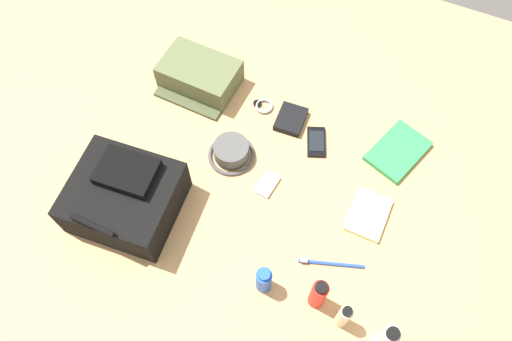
% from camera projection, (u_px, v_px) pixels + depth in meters
% --- Properties ---
extents(ground_plane, '(2.64, 2.02, 0.02)m').
position_uv_depth(ground_plane, '(256.00, 178.00, 1.55)').
color(ground_plane, tan).
rests_on(ground_plane, ground).
extents(backpack, '(0.33, 0.30, 0.17)m').
position_uv_depth(backpack, '(125.00, 197.00, 1.43)').
color(backpack, black).
rests_on(backpack, ground_plane).
extents(toiletry_pouch, '(0.26, 0.21, 0.09)m').
position_uv_depth(toiletry_pouch, '(199.00, 75.00, 1.67)').
color(toiletry_pouch, '#56603D').
rests_on(toiletry_pouch, ground_plane).
extents(bucket_hat, '(0.15, 0.15, 0.06)m').
position_uv_depth(bucket_hat, '(231.00, 152.00, 1.55)').
color(bucket_hat, '#4D4D4D').
rests_on(bucket_hat, ground_plane).
extents(toothpaste_tube, '(0.04, 0.04, 0.14)m').
position_uv_depth(toothpaste_tube, '(387.00, 338.00, 1.25)').
color(toothpaste_tube, white).
rests_on(toothpaste_tube, ground_plane).
extents(lotion_bottle, '(0.03, 0.03, 0.13)m').
position_uv_depth(lotion_bottle, '(343.00, 316.00, 1.27)').
color(lotion_bottle, beige).
rests_on(lotion_bottle, ground_plane).
extents(sunscreen_spray, '(0.04, 0.04, 0.15)m').
position_uv_depth(sunscreen_spray, '(318.00, 294.00, 1.29)').
color(sunscreen_spray, red).
rests_on(sunscreen_spray, ground_plane).
extents(deodorant_spray, '(0.04, 0.04, 0.12)m').
position_uv_depth(deodorant_spray, '(264.00, 280.00, 1.33)').
color(deodorant_spray, blue).
rests_on(deodorant_spray, ground_plane).
extents(paperback_novel, '(0.19, 0.23, 0.02)m').
position_uv_depth(paperback_novel, '(398.00, 151.00, 1.57)').
color(paperback_novel, '#2D934C').
rests_on(paperback_novel, ground_plane).
extents(cell_phone, '(0.10, 0.12, 0.01)m').
position_uv_depth(cell_phone, '(316.00, 142.00, 1.59)').
color(cell_phone, black).
rests_on(cell_phone, ground_plane).
extents(media_player, '(0.06, 0.09, 0.01)m').
position_uv_depth(media_player, '(267.00, 184.00, 1.52)').
color(media_player, '#B7B7BC').
rests_on(media_player, ground_plane).
extents(wristwatch, '(0.07, 0.06, 0.01)m').
position_uv_depth(wristwatch, '(263.00, 106.00, 1.66)').
color(wristwatch, '#99999E').
rests_on(wristwatch, ground_plane).
extents(toothbrush, '(0.18, 0.07, 0.02)m').
position_uv_depth(toothbrush, '(328.00, 263.00, 1.40)').
color(toothbrush, blue).
rests_on(toothbrush, ground_plane).
extents(wallet, '(0.10, 0.12, 0.02)m').
position_uv_depth(wallet, '(291.00, 119.00, 1.63)').
color(wallet, black).
rests_on(wallet, ground_plane).
extents(notepad, '(0.11, 0.15, 0.02)m').
position_uv_depth(notepad, '(368.00, 215.00, 1.47)').
color(notepad, beige).
rests_on(notepad, ground_plane).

